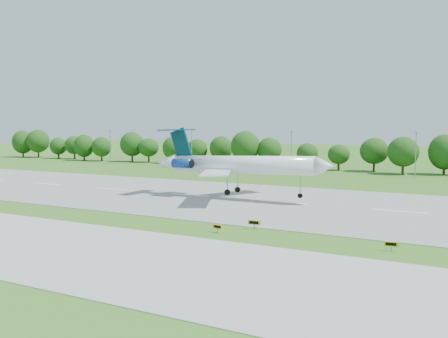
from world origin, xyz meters
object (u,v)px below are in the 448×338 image
at_px(airliner, 233,164).
at_px(service_vehicle_b, 282,172).
at_px(taxi_sign_left, 218,227).
at_px(service_vehicle_a, 166,165).

height_order(airliner, service_vehicle_b, airliner).
height_order(taxi_sign_left, service_vehicle_b, service_vehicle_b).
height_order(airliner, service_vehicle_a, airliner).
bearing_deg(airliner, service_vehicle_b, 101.26).
relative_size(airliner, service_vehicle_b, 10.86).
height_order(airliner, taxi_sign_left, airliner).
distance_m(taxi_sign_left, service_vehicle_a, 103.98).
xyz_separation_m(airliner, taxi_sign_left, (11.94, -27.59, -5.89)).
bearing_deg(taxi_sign_left, airliner, 124.63).
distance_m(airliner, taxi_sign_left, 30.63).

